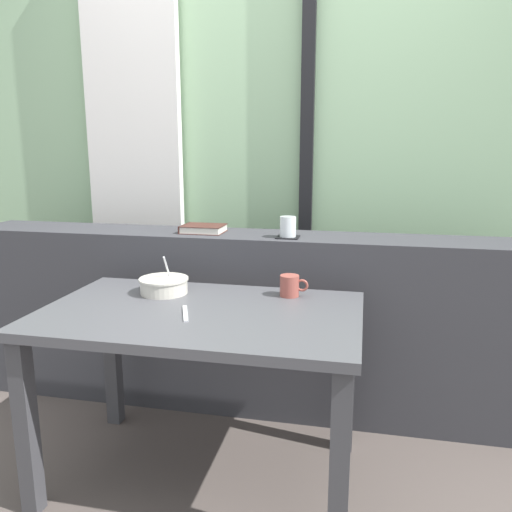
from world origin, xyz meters
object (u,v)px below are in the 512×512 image
(closed_book, at_px, (203,229))
(soup_bowl, at_px, (164,286))
(coaster_square, at_px, (288,237))
(juice_glass, at_px, (288,228))
(ceramic_mug, at_px, (290,286))
(breakfast_table, at_px, (201,336))
(fork_utensil, at_px, (185,313))

(closed_book, xyz_separation_m, soup_bowl, (-0.03, -0.43, -0.17))
(coaster_square, distance_m, juice_glass, 0.04)
(closed_book, relative_size, soup_bowl, 1.01)
(soup_bowl, relative_size, ceramic_mug, 1.76)
(coaster_square, relative_size, soup_bowl, 0.50)
(juice_glass, distance_m, soup_bowl, 0.62)
(ceramic_mug, bearing_deg, breakfast_table, -140.54)
(soup_bowl, relative_size, fork_utensil, 1.17)
(breakfast_table, relative_size, soup_bowl, 5.84)
(juice_glass, xyz_separation_m, soup_bowl, (-0.45, -0.38, -0.19))
(closed_book, bearing_deg, soup_bowl, -93.84)
(breakfast_table, relative_size, closed_book, 5.77)
(breakfast_table, relative_size, ceramic_mug, 10.29)
(coaster_square, bearing_deg, ceramic_mug, -79.42)
(juice_glass, bearing_deg, breakfast_table, -113.23)
(closed_book, height_order, fork_utensil, closed_book)
(breakfast_table, xyz_separation_m, coaster_square, (0.24, 0.55, 0.28))
(breakfast_table, distance_m, closed_book, 0.70)
(soup_bowl, bearing_deg, juice_glass, 39.99)
(breakfast_table, xyz_separation_m, closed_book, (-0.18, 0.61, 0.30))
(closed_book, xyz_separation_m, ceramic_mug, (0.48, -0.37, -0.15))
(juice_glass, relative_size, soup_bowl, 0.46)
(breakfast_table, height_order, coaster_square, coaster_square)
(juice_glass, height_order, soup_bowl, juice_glass)
(juice_glass, relative_size, closed_book, 0.45)
(coaster_square, distance_m, fork_utensil, 0.69)
(soup_bowl, bearing_deg, breakfast_table, -40.01)
(closed_book, bearing_deg, breakfast_table, -73.47)
(juice_glass, xyz_separation_m, fork_utensil, (-0.27, -0.61, -0.22))
(juice_glass, xyz_separation_m, ceramic_mug, (0.06, -0.31, -0.18))
(coaster_square, xyz_separation_m, fork_utensil, (-0.27, -0.61, -0.18))
(soup_bowl, xyz_separation_m, fork_utensil, (0.17, -0.23, -0.03))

